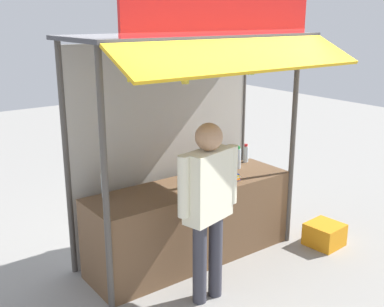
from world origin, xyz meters
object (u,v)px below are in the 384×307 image
(water_bottle_right, at_px, (213,163))
(banana_bunch_inner_right, at_px, (130,74))
(water_bottle_back_right, at_px, (105,185))
(water_bottle_mid_right, at_px, (238,158))
(banana_bunch_inner_left, at_px, (185,77))
(water_bottle_far_right, at_px, (246,154))
(vendor_person, at_px, (208,197))
(plastic_crate, at_px, (324,234))
(magazine_stack_left, at_px, (227,176))
(water_bottle_center, at_px, (231,159))
(banana_bunch_leftmost, at_px, (251,67))
(magazine_stack_mid_left, at_px, (220,183))

(water_bottle_right, relative_size, banana_bunch_inner_right, 1.42)
(water_bottle_back_right, bearing_deg, water_bottle_right, -5.35)
(water_bottle_mid_right, xyz_separation_m, banana_bunch_inner_left, (-1.19, -0.58, 1.11))
(water_bottle_far_right, height_order, vendor_person, vendor_person)
(water_bottle_back_right, bearing_deg, banana_bunch_inner_left, -53.31)
(water_bottle_mid_right, distance_m, plastic_crate, 1.37)
(water_bottle_back_right, bearing_deg, magazine_stack_left, -13.48)
(water_bottle_mid_right, bearing_deg, vendor_person, -142.67)
(water_bottle_center, distance_m, banana_bunch_inner_left, 1.65)
(water_bottle_center, bearing_deg, vendor_person, -139.80)
(plastic_crate, bearing_deg, banana_bunch_leftmost, 166.92)
(water_bottle_right, distance_m, plastic_crate, 1.61)
(banana_bunch_inner_right, bearing_deg, banana_bunch_inner_left, -0.12)
(magazine_stack_left, relative_size, vendor_person, 0.16)
(banana_bunch_inner_left, bearing_deg, magazine_stack_left, 23.39)
(water_bottle_far_right, relative_size, magazine_stack_mid_left, 0.83)
(vendor_person, distance_m, plastic_crate, 2.02)
(banana_bunch_leftmost, bearing_deg, water_bottle_back_right, 152.57)
(banana_bunch_leftmost, height_order, plastic_crate, banana_bunch_leftmost)
(water_bottle_right, bearing_deg, water_bottle_back_right, 174.65)
(water_bottle_back_right, distance_m, banana_bunch_inner_right, 1.35)
(vendor_person, height_order, plastic_crate, vendor_person)
(water_bottle_far_right, relative_size, plastic_crate, 0.61)
(banana_bunch_inner_left, distance_m, plastic_crate, 2.72)
(water_bottle_mid_right, distance_m, magazine_stack_mid_left, 0.71)
(plastic_crate, bearing_deg, water_bottle_center, 132.70)
(magazine_stack_mid_left, xyz_separation_m, plastic_crate, (1.26, -0.44, -0.79))
(water_bottle_right, bearing_deg, vendor_person, -131.00)
(banana_bunch_inner_left, relative_size, vendor_person, 0.17)
(water_bottle_right, relative_size, vendor_person, 0.18)
(banana_bunch_leftmost, height_order, vendor_person, banana_bunch_leftmost)
(banana_bunch_leftmost, distance_m, plastic_crate, 2.29)
(banana_bunch_inner_right, relative_size, vendor_person, 0.13)
(banana_bunch_leftmost, xyz_separation_m, banana_bunch_inner_right, (-1.34, 0.00, 0.02))
(water_bottle_right, relative_size, water_bottle_back_right, 1.17)
(water_bottle_far_right, xyz_separation_m, water_bottle_center, (-0.35, -0.12, 0.02))
(water_bottle_mid_right, height_order, banana_bunch_inner_left, banana_bunch_inner_left)
(magazine_stack_left, bearing_deg, vendor_person, -140.21)
(water_bottle_right, height_order, banana_bunch_inner_left, banana_bunch_inner_left)
(magazine_stack_mid_left, distance_m, plastic_crate, 1.55)
(plastic_crate, bearing_deg, banana_bunch_inner_right, 174.13)
(magazine_stack_mid_left, bearing_deg, plastic_crate, -19.32)
(water_bottle_far_right, distance_m, banana_bunch_inner_left, 1.96)
(water_bottle_center, relative_size, plastic_crate, 0.74)
(magazine_stack_left, relative_size, banana_bunch_inner_left, 0.97)
(water_bottle_far_right, xyz_separation_m, banana_bunch_inner_left, (-1.44, -0.71, 1.12))
(water_bottle_far_right, bearing_deg, magazine_stack_mid_left, -148.44)
(water_bottle_back_right, xyz_separation_m, vendor_person, (0.56, -0.96, 0.04))
(banana_bunch_leftmost, bearing_deg, water_bottle_right, 91.30)
(banana_bunch_inner_right, bearing_deg, magazine_stack_mid_left, 9.57)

